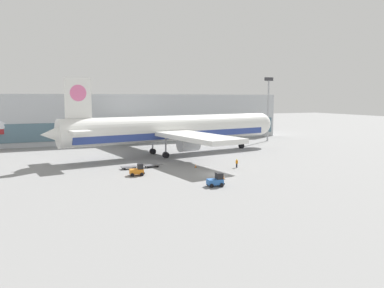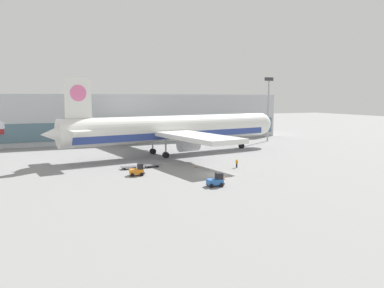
{
  "view_description": "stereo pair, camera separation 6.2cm",
  "coord_description": "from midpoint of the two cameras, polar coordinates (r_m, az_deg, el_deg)",
  "views": [
    {
      "loc": [
        -28.5,
        -56.24,
        13.1
      ],
      "look_at": [
        0.6,
        10.66,
        4.0
      ],
      "focal_mm": 35.0,
      "sensor_mm": 36.0,
      "label": 1
    },
    {
      "loc": [
        -28.44,
        -56.26,
        13.1
      ],
      "look_at": [
        0.6,
        10.66,
        4.0
      ],
      "focal_mm": 35.0,
      "sensor_mm": 36.0,
      "label": 2
    }
  ],
  "objects": [
    {
      "name": "ground_plane",
      "position": [
        64.39,
        3.27,
        -4.64
      ],
      "size": [
        400.0,
        400.0,
        0.0
      ],
      "primitive_type": "plane",
      "color": "gray"
    },
    {
      "name": "terminal_building",
      "position": [
        119.72,
        -8.17,
        4.11
      ],
      "size": [
        90.0,
        18.2,
        14.0
      ],
      "color": "#B2B7BC",
      "rests_on": "ground_plane"
    },
    {
      "name": "light_mast",
      "position": [
        114.67,
        11.53,
        6.05
      ],
      "size": [
        2.8,
        0.5,
        19.01
      ],
      "color": "#9EA0A5",
      "rests_on": "ground_plane"
    },
    {
      "name": "airplane_main",
      "position": [
        85.47,
        -3.09,
        2.23
      ],
      "size": [
        57.8,
        48.66,
        17.0
      ],
      "rotation": [
        0.0,
        0.0,
        0.15
      ],
      "color": "white",
      "rests_on": "ground_plane"
    },
    {
      "name": "baggage_tug_foreground",
      "position": [
        63.9,
        -8.33,
        -3.99
      ],
      "size": [
        2.6,
        1.89,
        2.0
      ],
      "rotation": [
        0.0,
        0.0,
        -0.12
      ],
      "color": "orange",
      "rests_on": "ground_plane"
    },
    {
      "name": "baggage_tug_mid",
      "position": [
        55.77,
        3.66,
        -5.57
      ],
      "size": [
        2.58,
        1.86,
        2.0
      ],
      "rotation": [
        0.0,
        0.0,
        -0.1
      ],
      "color": "#2D66B7",
      "rests_on": "ground_plane"
    },
    {
      "name": "baggage_dolly_lead",
      "position": [
        69.92,
        -9.58,
        -3.46
      ],
      "size": [
        3.73,
        1.61,
        0.48
      ],
      "rotation": [
        0.0,
        0.0,
        0.04
      ],
      "color": "#56565B",
      "rests_on": "ground_plane"
    },
    {
      "name": "baggage_dolly_second",
      "position": [
        71.05,
        -6.19,
        -3.24
      ],
      "size": [
        3.73,
        1.61,
        0.48
      ],
      "rotation": [
        0.0,
        0.0,
        0.04
      ],
      "color": "#56565B",
      "rests_on": "ground_plane"
    },
    {
      "name": "ground_crew_near",
      "position": [
        70.66,
        6.81,
        -2.83
      ],
      "size": [
        0.31,
        0.55,
        1.65
      ],
      "rotation": [
        0.0,
        0.0,
        1.84
      ],
      "color": "black",
      "rests_on": "ground_plane"
    },
    {
      "name": "traffic_cone_near",
      "position": [
        70.28,
        0.54,
        -3.35
      ],
      "size": [
        0.4,
        0.4,
        0.7
      ],
      "color": "black",
      "rests_on": "ground_plane"
    },
    {
      "name": "traffic_cone_far",
      "position": [
        60.69,
        4.81,
        -5.12
      ],
      "size": [
        0.4,
        0.4,
        0.57
      ],
      "color": "black",
      "rests_on": "ground_plane"
    }
  ]
}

